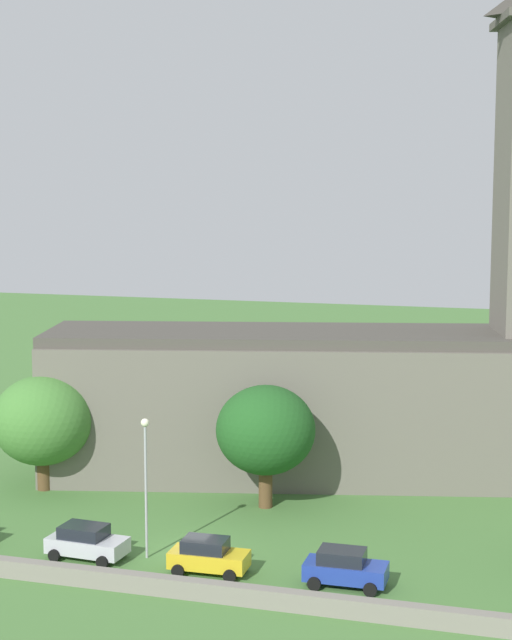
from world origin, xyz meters
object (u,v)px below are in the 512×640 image
(car_silver, at_px, (87,542))
(car_yellow, at_px, (208,556))
(streetlamp_west_mid, at_px, (146,466))
(church, at_px, (363,348))
(tree_riverside_east, at_px, (43,421))
(tree_riverside_west, at_px, (266,430))
(car_blue, at_px, (345,568))

(car_silver, height_order, car_yellow, car_yellow)
(car_silver, bearing_deg, streetlamp_west_mid, 18.01)
(church, xyz_separation_m, car_yellow, (-4.15, -19.89, -7.85))
(car_yellow, relative_size, tree_riverside_east, 0.54)
(streetlamp_west_mid, distance_m, tree_riverside_west, 10.79)
(car_silver, relative_size, car_yellow, 1.06)
(car_silver, bearing_deg, church, 60.79)
(tree_riverside_west, bearing_deg, church, 63.20)
(church, bearing_deg, streetlamp_west_mid, -113.11)
(tree_riverside_east, bearing_deg, church, 25.54)
(car_silver, relative_size, tree_riverside_east, 0.57)
(car_silver, distance_m, tree_riverside_east, 13.82)
(streetlamp_west_mid, height_order, tree_riverside_east, streetlamp_west_mid)
(streetlamp_west_mid, xyz_separation_m, tree_riverside_east, (-11.13, 9.60, -0.42))
(church, xyz_separation_m, car_silver, (-11.02, -19.72, -7.86))
(car_blue, height_order, streetlamp_west_mid, streetlamp_west_mid)
(church, xyz_separation_m, tree_riverside_east, (-19.13, -9.14, -4.19))
(car_blue, bearing_deg, streetlamp_west_mid, 175.54)
(church, distance_m, car_blue, 21.29)
(car_silver, distance_m, tree_riverside_west, 13.56)
(church, height_order, car_yellow, church)
(church, relative_size, tree_riverside_east, 5.02)
(streetlamp_west_mid, bearing_deg, car_blue, -4.46)
(car_silver, relative_size, tree_riverside_west, 0.57)
(church, distance_m, car_silver, 23.92)
(streetlamp_west_mid, bearing_deg, tree_riverside_east, 139.23)
(church, height_order, streetlamp_west_mid, church)
(car_blue, xyz_separation_m, tree_riverside_east, (-22.01, 10.45, 3.64))
(car_blue, xyz_separation_m, streetlamp_west_mid, (-10.88, 0.85, 4.06))
(car_yellow, relative_size, tree_riverside_west, 0.53)
(car_yellow, distance_m, streetlamp_west_mid, 5.73)
(tree_riverside_east, bearing_deg, streetlamp_west_mid, -40.77)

